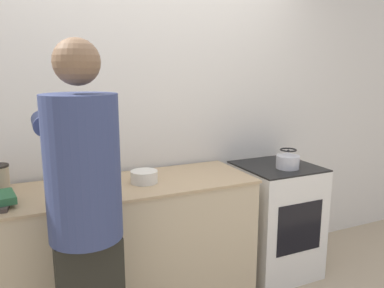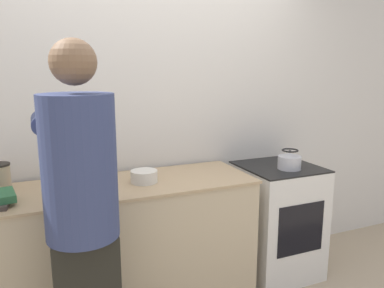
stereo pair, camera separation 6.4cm
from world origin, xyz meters
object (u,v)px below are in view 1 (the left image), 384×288
object	(u,v)px
oven	(275,219)
cutting_board	(81,188)
person	(85,211)
kettle	(288,160)
knife	(84,185)
bowl_prep	(144,177)

from	to	relation	value
oven	cutting_board	size ratio (longest dim) A/B	2.64
person	kettle	xyz separation A→B (m)	(1.60, 0.44, -0.01)
knife	kettle	size ratio (longest dim) A/B	1.11
oven	bowl_prep	bearing A→B (deg)	-179.18
knife	kettle	world-z (taller)	kettle
bowl_prep	kettle	bearing A→B (deg)	-4.36
oven	knife	bearing A→B (deg)	178.82
kettle	bowl_prep	xyz separation A→B (m)	(-1.13, 0.09, -0.02)
cutting_board	kettle	world-z (taller)	kettle
cutting_board	knife	size ratio (longest dim) A/B	1.75
oven	person	size ratio (longest dim) A/B	0.50
cutting_board	knife	bearing A→B (deg)	42.97
cutting_board	kettle	size ratio (longest dim) A/B	1.94
kettle	bowl_prep	distance (m)	1.13
oven	person	world-z (taller)	person
kettle	bowl_prep	size ratio (longest dim) A/B	0.98
cutting_board	kettle	distance (m)	1.54
kettle	person	bearing A→B (deg)	-164.45
person	bowl_prep	xyz separation A→B (m)	(0.47, 0.53, -0.02)
bowl_prep	knife	bearing A→B (deg)	173.17
person	kettle	bearing A→B (deg)	15.55
person	knife	size ratio (longest dim) A/B	9.20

